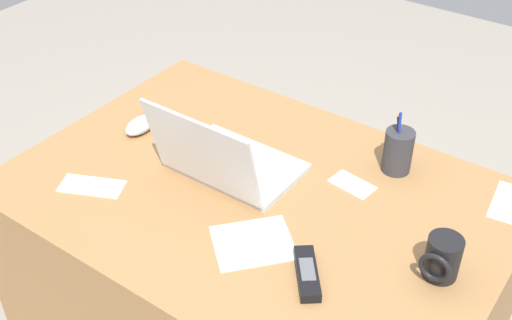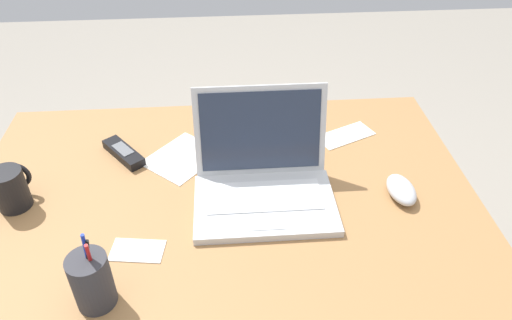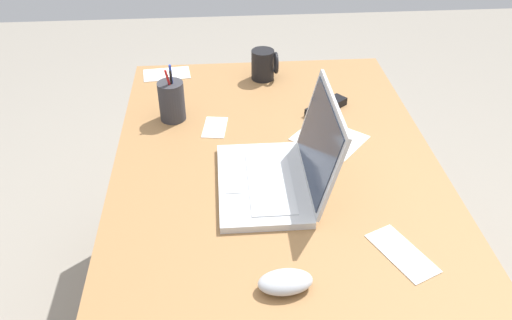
{
  "view_description": "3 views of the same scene",
  "coord_description": "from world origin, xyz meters",
  "px_view_note": "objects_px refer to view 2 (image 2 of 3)",
  "views": [
    {
      "loc": [
        -0.73,
        1.04,
        1.74
      ],
      "look_at": [
        0.05,
        -0.07,
        0.74
      ],
      "focal_mm": 45.26,
      "sensor_mm": 36.0,
      "label": 1
    },
    {
      "loc": [
        0.01,
        -0.88,
        1.51
      ],
      "look_at": [
        0.08,
        0.02,
        0.8
      ],
      "focal_mm": 34.19,
      "sensor_mm": 36.0,
      "label": 2
    },
    {
      "loc": [
        1.14,
        -0.14,
        1.54
      ],
      "look_at": [
        0.05,
        -0.06,
        0.76
      ],
      "focal_mm": 37.43,
      "sensor_mm": 36.0,
      "label": 3
    }
  ],
  "objects_px": {
    "coffee_mug_white": "(11,188)",
    "cordless_phone": "(124,153)",
    "pen_holder": "(92,281)",
    "computer_mouse": "(401,190)",
    "laptop": "(263,179)"
  },
  "relations": [
    {
      "from": "coffee_mug_white",
      "to": "cordless_phone",
      "type": "distance_m",
      "value": 0.29
    },
    {
      "from": "cordless_phone",
      "to": "pen_holder",
      "type": "bearing_deg",
      "value": -88.33
    },
    {
      "from": "computer_mouse",
      "to": "pen_holder",
      "type": "bearing_deg",
      "value": -163.51
    },
    {
      "from": "computer_mouse",
      "to": "cordless_phone",
      "type": "xyz_separation_m",
      "value": [
        -0.69,
        0.21,
        -0.01
      ]
    },
    {
      "from": "computer_mouse",
      "to": "cordless_phone",
      "type": "bearing_deg",
      "value": 159.0
    },
    {
      "from": "cordless_phone",
      "to": "coffee_mug_white",
      "type": "bearing_deg",
      "value": -143.25
    },
    {
      "from": "laptop",
      "to": "computer_mouse",
      "type": "bearing_deg",
      "value": -5.11
    },
    {
      "from": "laptop",
      "to": "cordless_phone",
      "type": "distance_m",
      "value": 0.4
    },
    {
      "from": "pen_holder",
      "to": "laptop",
      "type": "bearing_deg",
      "value": 39.37
    },
    {
      "from": "coffee_mug_white",
      "to": "cordless_phone",
      "type": "height_order",
      "value": "coffee_mug_white"
    },
    {
      "from": "laptop",
      "to": "coffee_mug_white",
      "type": "distance_m",
      "value": 0.59
    },
    {
      "from": "cordless_phone",
      "to": "pen_holder",
      "type": "xyz_separation_m",
      "value": [
        0.01,
        -0.46,
        0.05
      ]
    },
    {
      "from": "computer_mouse",
      "to": "cordless_phone",
      "type": "height_order",
      "value": "computer_mouse"
    },
    {
      "from": "computer_mouse",
      "to": "pen_holder",
      "type": "relative_size",
      "value": 0.62
    },
    {
      "from": "cordless_phone",
      "to": "pen_holder",
      "type": "distance_m",
      "value": 0.47
    }
  ]
}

